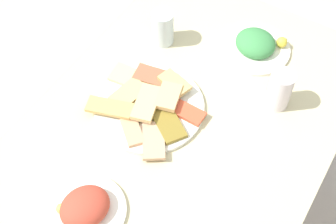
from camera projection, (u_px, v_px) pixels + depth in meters
The scene contains 6 objects.
dining_table at pixel (181, 142), 1.37m from camera, with size 1.13×0.78×0.77m.
pide_platter at pixel (149, 105), 1.32m from camera, with size 0.31×0.31×0.04m.
salad_plate_greens at pixel (256, 45), 1.44m from camera, with size 0.22×0.22×0.07m.
salad_plate_rice at pixel (85, 208), 1.13m from camera, with size 0.20×0.20×0.06m.
soda_can at pixel (280, 90), 1.29m from camera, with size 0.07×0.07×0.12m, color silver.
drinking_glass at pixel (163, 28), 1.43m from camera, with size 0.07×0.07×0.11m, color silver.
Camera 1 is at (0.63, 0.35, 1.85)m, focal length 50.64 mm.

